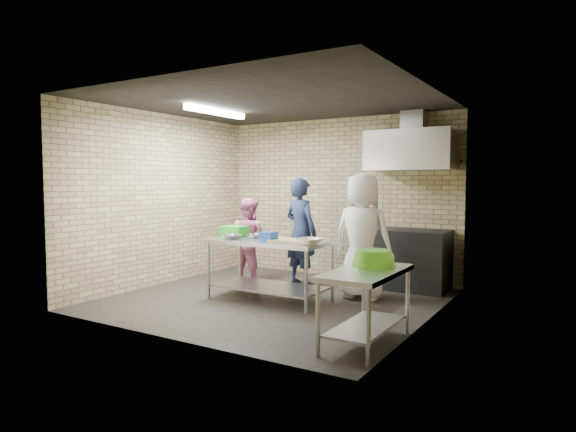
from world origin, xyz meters
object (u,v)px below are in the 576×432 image
(green_crate, at_px, (234,231))
(blue_tub, at_px, (269,236))
(woman_white, at_px, (362,236))
(man_navy, at_px, (301,232))
(stove, at_px, (408,259))
(prep_table, at_px, (270,270))
(woman_pink, at_px, (249,240))
(bottle_red, at_px, (418,155))
(side_counter, at_px, (366,307))
(green_basin, at_px, (374,258))

(green_crate, relative_size, blue_tub, 2.00)
(woman_white, bearing_deg, man_navy, -14.43)
(stove, relative_size, woman_white, 0.69)
(prep_table, bearing_deg, woman_pink, 139.21)
(bottle_red, bearing_deg, green_crate, -139.99)
(green_crate, distance_m, blue_tub, 0.78)
(woman_pink, bearing_deg, stove, -156.41)
(green_crate, relative_size, woman_white, 0.21)
(bottle_red, bearing_deg, prep_table, -127.02)
(side_counter, xyz_separation_m, bottle_red, (-0.40, 2.99, 1.65))
(bottle_red, bearing_deg, blue_tub, -124.69)
(stove, distance_m, woman_white, 1.09)
(bottle_red, height_order, woman_white, bottle_red)
(green_crate, bearing_deg, man_navy, 58.24)
(bottle_red, distance_m, woman_pink, 2.96)
(green_basin, bearing_deg, woman_white, 116.62)
(side_counter, distance_m, woman_pink, 3.38)
(side_counter, distance_m, green_crate, 2.86)
(side_counter, xyz_separation_m, woman_white, (-0.80, 1.81, 0.50))
(green_crate, relative_size, man_navy, 0.22)
(blue_tub, xyz_separation_m, man_navy, (-0.16, 1.17, -0.05))
(blue_tub, distance_m, woman_pink, 1.36)
(green_crate, height_order, green_basin, green_crate)
(prep_table, distance_m, green_crate, 0.86)
(blue_tub, distance_m, green_basin, 1.92)
(green_basin, bearing_deg, green_crate, 159.77)
(green_crate, bearing_deg, green_basin, -20.23)
(blue_tub, bearing_deg, stove, 52.87)
(side_counter, height_order, green_crate, green_crate)
(woman_pink, bearing_deg, prep_table, 142.35)
(blue_tub, xyz_separation_m, woman_white, (1.00, 0.84, -0.02))
(green_basin, xyz_separation_m, bottle_red, (-0.38, 2.74, 1.19))
(green_crate, distance_m, man_navy, 1.11)
(side_counter, height_order, green_basin, green_basin)
(blue_tub, height_order, woman_white, woman_white)
(woman_white, bearing_deg, bottle_red, -107.60)
(man_navy, relative_size, woman_pink, 1.23)
(side_counter, relative_size, green_basin, 2.61)
(stove, height_order, woman_pink, woman_pink)
(green_basin, bearing_deg, blue_tub, 158.19)
(stove, height_order, blue_tub, blue_tub)
(side_counter, bearing_deg, bottle_red, 97.62)
(side_counter, xyz_separation_m, stove, (-0.45, 2.75, 0.08))
(prep_table, height_order, blue_tub, blue_tub)
(prep_table, height_order, man_navy, man_navy)
(stove, height_order, green_basin, green_basin)
(prep_table, xyz_separation_m, green_crate, (-0.70, 0.12, 0.49))
(side_counter, relative_size, woman_pink, 0.88)
(blue_tub, bearing_deg, green_crate, 163.65)
(man_navy, bearing_deg, woman_pink, 33.37)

